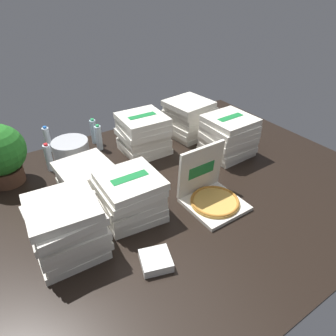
% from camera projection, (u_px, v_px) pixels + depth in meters
% --- Properties ---
extents(ground_plane, '(3.20, 2.40, 0.02)m').
position_uv_depth(ground_plane, '(170.00, 192.00, 2.38)').
color(ground_plane, black).
extents(open_pizza_box, '(0.38, 0.39, 0.41)m').
position_uv_depth(open_pizza_box, '(211.00, 193.00, 2.22)').
color(open_pizza_box, silver).
rests_on(open_pizza_box, ground_plane).
extents(pizza_stack_left_near, '(0.41, 0.41, 0.36)m').
position_uv_depth(pizza_stack_left_near, '(228.00, 136.00, 2.74)').
color(pizza_stack_left_near, silver).
rests_on(pizza_stack_left_near, ground_plane).
extents(pizza_stack_center_near, '(0.43, 0.44, 0.31)m').
position_uv_depth(pizza_stack_center_near, '(130.00, 196.00, 2.08)').
color(pizza_stack_center_near, silver).
rests_on(pizza_stack_center_near, ground_plane).
extents(pizza_stack_right_mid, '(0.41, 0.40, 0.20)m').
position_uv_depth(pizza_stack_right_mid, '(87.00, 177.00, 2.36)').
color(pizza_stack_right_mid, silver).
rests_on(pizza_stack_right_mid, ground_plane).
extents(pizza_stack_left_mid, '(0.44, 0.44, 0.36)m').
position_uv_depth(pizza_stack_left_mid, '(143.00, 134.00, 2.78)').
color(pizza_stack_left_mid, silver).
rests_on(pizza_stack_left_mid, ground_plane).
extents(pizza_stack_center_far, '(0.44, 0.44, 0.35)m').
position_uv_depth(pizza_stack_center_far, '(189.00, 118.00, 3.06)').
color(pizza_stack_center_far, silver).
rests_on(pizza_stack_center_far, ground_plane).
extents(pizza_stack_right_near, '(0.42, 0.43, 0.35)m').
position_uv_depth(pizza_stack_right_near, '(67.00, 228.00, 1.80)').
color(pizza_stack_right_near, silver).
rests_on(pizza_stack_right_near, ground_plane).
extents(ice_bucket, '(0.31, 0.31, 0.16)m').
position_uv_depth(ice_bucket, '(71.00, 150.00, 2.74)').
color(ice_bucket, '#B7BABF').
rests_on(ice_bucket, ground_plane).
extents(water_bottle_0, '(0.06, 0.06, 0.25)m').
position_uv_depth(water_bottle_0, '(99.00, 138.00, 2.85)').
color(water_bottle_0, silver).
rests_on(water_bottle_0, ground_plane).
extents(water_bottle_1, '(0.06, 0.06, 0.25)m').
position_uv_depth(water_bottle_1, '(48.00, 139.00, 2.82)').
color(water_bottle_1, white).
rests_on(water_bottle_1, ground_plane).
extents(water_bottle_2, '(0.06, 0.06, 0.25)m').
position_uv_depth(water_bottle_2, '(94.00, 131.00, 2.95)').
color(water_bottle_2, silver).
rests_on(water_bottle_2, ground_plane).
extents(water_bottle_3, '(0.06, 0.06, 0.25)m').
position_uv_depth(water_bottle_3, '(49.00, 157.00, 2.56)').
color(water_bottle_3, silver).
rests_on(water_bottle_3, ground_plane).
extents(potted_plant, '(0.39, 0.39, 0.48)m').
position_uv_depth(potted_plant, '(0.00, 153.00, 2.33)').
color(potted_plant, '#513323').
rests_on(potted_plant, ground_plane).
extents(napkin_pile, '(0.22, 0.22, 0.06)m').
position_uv_depth(napkin_pile, '(156.00, 261.00, 1.79)').
color(napkin_pile, white).
rests_on(napkin_pile, ground_plane).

